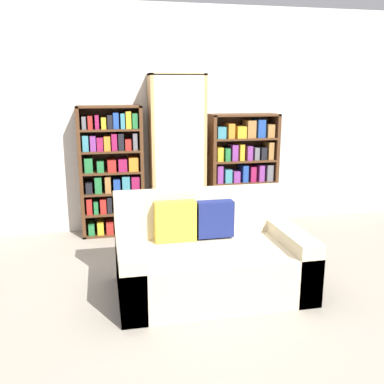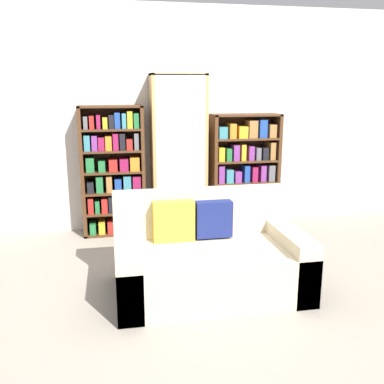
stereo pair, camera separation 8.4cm
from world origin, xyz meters
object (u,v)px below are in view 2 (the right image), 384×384
object	(u,v)px
couch	(208,258)
display_cabinet	(178,155)
wine_bottle	(236,230)
bookshelf_right	(245,173)
bookshelf_left	(114,172)

from	to	relation	value
couch	display_cabinet	world-z (taller)	display_cabinet
wine_bottle	display_cabinet	bearing A→B (deg)	133.27
display_cabinet	bookshelf_right	bearing A→B (deg)	1.09
bookshelf_left	display_cabinet	bearing A→B (deg)	-1.16
bookshelf_right	display_cabinet	bearing A→B (deg)	-178.91
display_cabinet	bookshelf_right	distance (m)	0.89
couch	bookshelf_right	xyz separation A→B (m)	(0.86, 1.70, 0.40)
couch	wine_bottle	bearing A→B (deg)	61.78
bookshelf_left	display_cabinet	size ratio (longest dim) A/B	0.81
display_cabinet	bookshelf_right	xyz separation A→B (m)	(0.85, 0.02, -0.26)
couch	wine_bottle	xyz separation A→B (m)	(0.58, 1.08, -0.13)
couch	bookshelf_left	bearing A→B (deg)	114.34
bookshelf_right	wine_bottle	size ratio (longest dim) A/B	3.77
display_cabinet	wine_bottle	size ratio (longest dim) A/B	5.02
bookshelf_left	wine_bottle	xyz separation A→B (m)	(1.35, -0.62, -0.60)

